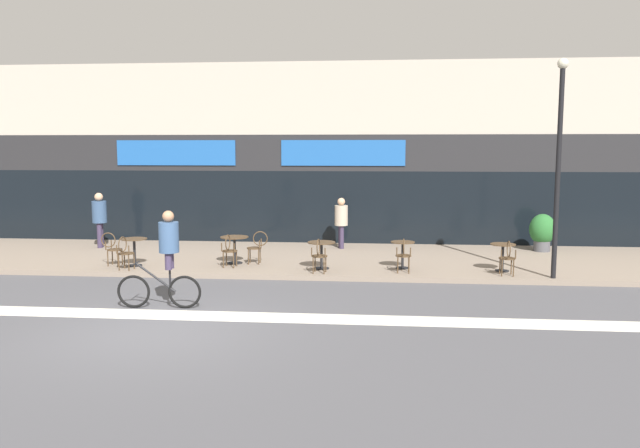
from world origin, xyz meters
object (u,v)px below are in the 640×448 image
cafe_chair_1_side (257,245)px  lamp_post (559,153)px  cafe_chair_0_side (112,247)px  pedestrian_near_end (341,218)px  bistro_table_0 (134,246)px  bistro_table_2 (321,249)px  bistro_table_1 (234,244)px  cafe_chair_3_near (404,253)px  cafe_chair_2_near (319,253)px  cafe_chair_0_near (125,251)px  bistro_table_4 (503,252)px  cafe_chair_1_near (229,248)px  planter_pot (542,231)px  cafe_chair_4_near (508,256)px  pedestrian_far_end (99,215)px  bistro_table_3 (403,250)px  cyclist_0 (166,254)px

cafe_chair_1_side → lamp_post: 8.08m
cafe_chair_0_side → pedestrian_near_end: (5.99, 3.49, 0.44)m
bistro_table_0 → cafe_chair_1_side: (3.22, 0.62, -0.02)m
bistro_table_2 → pedestrian_near_end: (0.32, 3.43, 0.44)m
bistro_table_1 → cafe_chair_3_near: bearing=-11.5°
bistro_table_2 → cafe_chair_2_near: cafe_chair_2_near is taller
bistro_table_0 → cafe_chair_0_near: (-0.01, -0.63, -0.02)m
bistro_table_0 → bistro_table_4: size_ratio=1.05×
cafe_chair_1_near → planter_pot: (8.97, 3.50, 0.10)m
cafe_chair_0_near → cafe_chair_2_near: same height
cafe_chair_0_near → cafe_chair_3_near: 7.19m
bistro_table_1 → cafe_chair_1_side: (0.63, 0.00, -0.02)m
cafe_chair_4_near → cafe_chair_1_near: bearing=87.2°
pedestrian_far_end → cafe_chair_0_side: bearing=-70.2°
cafe_chair_2_near → pedestrian_near_end: pedestrian_near_end is taller
cafe_chair_3_near → planter_pot: size_ratio=0.78×
bistro_table_3 → planter_pot: planter_pot is taller
cafe_chair_1_near → planter_pot: 9.63m
bistro_table_3 → bistro_table_1: bearing=176.2°
bistro_table_3 → lamp_post: (3.63, -0.90, 2.53)m
bistro_table_0 → cafe_chair_1_near: bearing=-0.1°
cafe_chair_0_near → lamp_post: (10.82, 0.04, 2.52)m
cafe_chair_3_near → bistro_table_1: bearing=79.9°
bistro_table_2 → bistro_table_3: bearing=6.7°
cyclist_0 → bistro_table_3: bearing=-143.2°
planter_pot → bistro_table_2: bearing=-152.2°
cafe_chair_4_near → bistro_table_3: bearing=74.0°
cyclist_0 → lamp_post: bearing=-162.3°
bistro_table_4 → cafe_chair_2_near: cafe_chair_2_near is taller
cafe_chair_0_side → pedestrian_near_end: pedestrian_near_end is taller
bistro_table_1 → cafe_chair_1_side: bearing=0.3°
planter_pot → bistro_table_4: bearing=-118.9°
bistro_table_2 → cafe_chair_1_near: cafe_chair_1_near is taller
cafe_chair_2_near → lamp_post: lamp_post is taller
cafe_chair_1_side → lamp_post: (7.58, -1.21, 2.52)m
cafe_chair_1_near → cafe_chair_3_near: bearing=-90.7°
lamp_post → pedestrian_near_end: (-5.44, 4.08, -2.08)m
bistro_table_1 → bistro_table_4: bearing=-3.6°
bistro_table_4 → bistro_table_1: bearing=176.4°
cafe_chair_0_side → cafe_chair_2_near: size_ratio=1.00×
bistro_table_3 → lamp_post: size_ratio=0.14×
lamp_post → pedestrian_near_end: size_ratio=3.28×
planter_pot → cafe_chair_1_side: bearing=-161.0°
bistro_table_3 → cafe_chair_3_near: cafe_chair_3_near is taller
bistro_table_3 → cafe_chair_3_near: size_ratio=0.79×
cafe_chair_1_near → pedestrian_far_end: pedestrian_far_end is taller
bistro_table_3 → cafe_chair_4_near: cafe_chair_4_near is taller
cafe_chair_0_side → cafe_chair_3_near: bearing=-1.4°
cafe_chair_3_near → pedestrian_near_end: (-1.81, 3.80, 0.44)m
bistro_table_3 → cafe_chair_4_near: 2.66m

